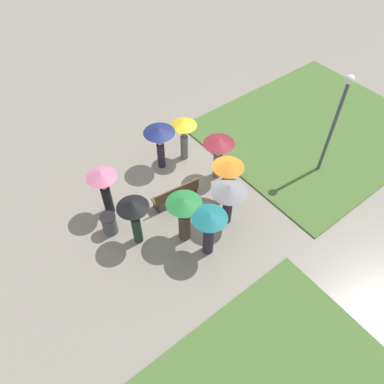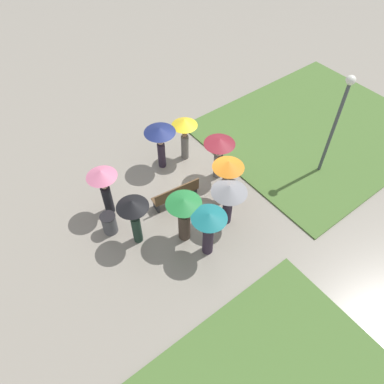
{
  "view_description": "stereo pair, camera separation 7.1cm",
  "coord_description": "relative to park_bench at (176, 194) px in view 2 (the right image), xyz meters",
  "views": [
    {
      "loc": [
        6.31,
        7.59,
        10.44
      ],
      "look_at": [
        1.27,
        1.13,
        1.13
      ],
      "focal_mm": 35.0,
      "sensor_mm": 36.0,
      "label": 1
    },
    {
      "loc": [
        6.26,
        7.64,
        10.44
      ],
      "look_at": [
        1.27,
        1.13,
        1.13
      ],
      "focal_mm": 35.0,
      "sensor_mm": 36.0,
      "label": 2
    }
  ],
  "objects": [
    {
      "name": "park_bench",
      "position": [
        0.0,
        0.0,
        0.0
      ],
      "size": [
        1.77,
        0.63,
        0.9
      ],
      "rotation": [
        0.0,
        0.0,
        -0.12
      ],
      "color": "brown",
      "rests_on": "ground_plane"
    },
    {
      "name": "crowd_person_orange",
      "position": [
        -1.53,
        0.93,
        0.95
      ],
      "size": [
        1.09,
        1.09,
        1.87
      ],
      "rotation": [
        0.0,
        0.0,
        5.71
      ],
      "color": "#282D47",
      "rests_on": "ground_plane"
    },
    {
      "name": "ground_plane",
      "position": [
        -1.42,
        -0.39,
        -0.47
      ],
      "size": [
        90.0,
        90.0,
        0.0
      ],
      "primitive_type": "plane",
      "color": "gray"
    },
    {
      "name": "crowd_person_grey",
      "position": [
        -0.89,
        1.72,
        0.93
      ],
      "size": [
        1.18,
        1.18,
        1.78
      ],
      "rotation": [
        0.0,
        0.0,
        1.99
      ],
      "color": "#2D2333",
      "rests_on": "ground_plane"
    },
    {
      "name": "crowd_person_navy",
      "position": [
        -0.68,
        -1.88,
        0.98
      ],
      "size": [
        1.17,
        1.17,
        1.88
      ],
      "rotation": [
        0.0,
        0.0,
        1.75
      ],
      "color": "#2D2333",
      "rests_on": "ground_plane"
    },
    {
      "name": "crowd_person_teal",
      "position": [
        0.4,
        2.27,
        0.89
      ],
      "size": [
        1.09,
        1.09,
        1.93
      ],
      "rotation": [
        0.0,
        0.0,
        5.8
      ],
      "color": "#2D2333",
      "rests_on": "ground_plane"
    },
    {
      "name": "trash_bin",
      "position": [
        2.5,
        -0.34,
        -0.07
      ],
      "size": [
        0.52,
        0.52,
        0.79
      ],
      "color": "#4C4C51",
      "rests_on": "ground_plane"
    },
    {
      "name": "crowd_person_yellow",
      "position": [
        -1.68,
        -1.72,
        0.96
      ],
      "size": [
        0.98,
        0.98,
        1.9
      ],
      "rotation": [
        0.0,
        0.0,
        4.04
      ],
      "color": "slate",
      "rests_on": "ground_plane"
    },
    {
      "name": "crowd_person_black",
      "position": [
        1.95,
        0.54,
        1.03
      ],
      "size": [
        1.01,
        1.01,
        2.0
      ],
      "rotation": [
        0.0,
        0.0,
        2.16
      ],
      "color": "#1E3328",
      "rests_on": "ground_plane"
    },
    {
      "name": "lamp_post",
      "position": [
        -5.39,
        2.06,
        2.22
      ],
      "size": [
        0.32,
        0.32,
        4.15
      ],
      "color": "#474C51",
      "rests_on": "ground_plane"
    },
    {
      "name": "crowd_person_green",
      "position": [
        0.65,
        1.37,
        0.81
      ],
      "size": [
        1.13,
        1.13,
        1.91
      ],
      "rotation": [
        0.0,
        0.0,
        0.24
      ],
      "color": "#47382D",
      "rests_on": "ground_plane"
    },
    {
      "name": "crowd_person_pink",
      "position": [
        2.09,
        -1.12,
        0.99
      ],
      "size": [
        1.02,
        1.02,
        2.01
      ],
      "rotation": [
        0.0,
        0.0,
        5.08
      ],
      "color": "black",
      "rests_on": "ground_plane"
    },
    {
      "name": "crowd_person_maroon",
      "position": [
        -2.06,
        -0.15,
        0.92
      ],
      "size": [
        1.14,
        1.14,
        1.84
      ],
      "rotation": [
        0.0,
        0.0,
        3.39
      ],
      "color": "slate",
      "rests_on": "ground_plane"
    },
    {
      "name": "lawn_patch_near",
      "position": [
        -7.18,
        0.4,
        -0.44
      ],
      "size": [
        8.95,
        7.52,
        0.06
      ],
      "color": "#4C7033",
      "rests_on": "ground_plane"
    }
  ]
}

